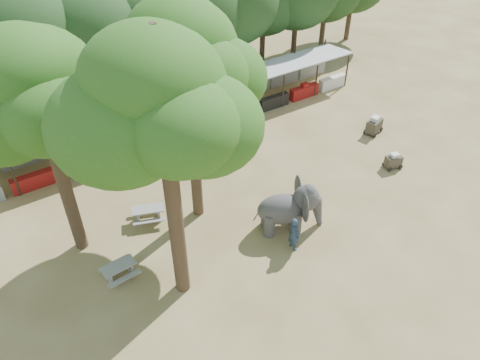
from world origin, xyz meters
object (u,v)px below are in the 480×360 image
cart_back (374,125)px  picnic_table_far (148,212)px  yard_tree_center (156,106)px  handler (294,234)px  picnic_table_near (119,270)px  cart_front (393,161)px  elephant (290,208)px  yard_tree_back (182,61)px  yard_tree_left (33,96)px

cart_back → picnic_table_far: bearing=160.7°
yard_tree_center → handler: yard_tree_center is taller
picnic_table_near → cart_front: bearing=-7.6°
handler → cart_front: bearing=-77.1°
handler → picnic_table_far: (-5.10, 5.67, -0.44)m
elephant → cart_back: (10.22, 4.08, -0.73)m
elephant → handler: elephant is taller
elephant → picnic_table_far: (-5.79, 4.41, -0.81)m
yard_tree_back → elephant: 8.82m
picnic_table_near → elephant: bearing=-15.2°
cart_back → picnic_table_near: bearing=169.5°
yard_tree_center → picnic_table_near: yard_tree_center is taller
picnic_table_far → cart_back: cart_back is taller
yard_tree_center → picnic_table_near: bearing=137.0°
yard_tree_left → elephant: (9.47, -4.72, -6.86)m
yard_tree_center → cart_front: (14.85, 0.98, -8.71)m
yard_tree_center → picnic_table_near: size_ratio=7.35×
yard_tree_back → elephant: bearing=-47.0°
yard_tree_back → cart_front: size_ratio=9.79×
yard_tree_back → picnic_table_far: bearing=163.5°
handler → picnic_table_near: (-7.79, 2.86, -0.46)m
yard_tree_back → cart_front: bearing=-14.3°
yard_tree_center → cart_back: size_ratio=8.28×
handler → picnic_table_near: 8.32m
yard_tree_center → elephant: (6.47, 0.28, -7.87)m
yard_tree_left → cart_front: 19.85m
yard_tree_center → picnic_table_far: 9.89m
picnic_table_near → picnic_table_far: size_ratio=0.81×
cart_front → yard_tree_left: bearing=-179.2°
yard_tree_left → picnic_table_far: size_ratio=5.47×
picnic_table_far → elephant: bearing=-16.9°
yard_tree_back → handler: (2.78, -4.98, -7.58)m
yard_tree_center → cart_back: 19.27m
picnic_table_near → cart_front: size_ratio=1.41×
elephant → cart_front: 8.45m
yard_tree_center → picnic_table_far: (0.67, 4.69, -8.68)m
yard_tree_left → picnic_table_near: 8.36m
elephant → handler: 1.48m
yard_tree_back → yard_tree_left: bearing=170.5°
yard_tree_left → cart_back: yard_tree_left is taller
handler → picnic_table_near: size_ratio=1.17×
yard_tree_left → handler: (8.78, -5.98, -7.24)m
yard_tree_back → picnic_table_near: 9.71m
yard_tree_back → picnic_table_far: (-2.33, 0.69, -8.01)m
picnic_table_far → cart_back: size_ratio=1.39×
picnic_table_near → yard_tree_center: bearing=-47.5°
yard_tree_back → handler: size_ratio=5.90×
elephant → picnic_table_far: size_ratio=1.77×
yard_tree_center → handler: size_ratio=6.26×
yard_tree_left → cart_front: (17.85, -4.02, -7.70)m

